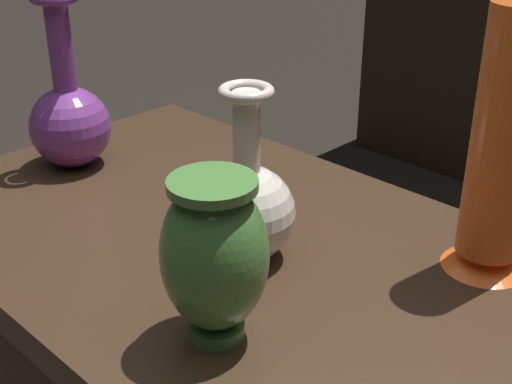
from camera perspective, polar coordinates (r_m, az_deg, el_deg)
name	(u,v)px	position (r m, az deg, el deg)	size (l,w,h in m)	color
vase_centerpiece	(247,206)	(0.95, -0.74, -1.12)	(0.13, 0.13, 0.25)	silver
vase_tall_behind	(69,117)	(1.28, -15.02, 5.96)	(0.14, 0.14, 0.30)	#7A388E
vase_left_accent	(214,255)	(0.78, -3.41, -5.15)	(0.12, 0.12, 0.20)	#477A38
vase_right_accent	(502,153)	(0.94, 19.47, 3.03)	(0.12, 0.12, 0.36)	#E55B1E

